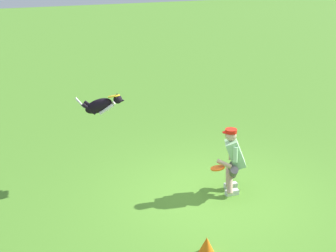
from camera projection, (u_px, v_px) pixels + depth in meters
ground_plane at (212, 198)px, 9.10m from camera, size 60.00×60.00×0.00m
person at (233, 159)px, 9.12m from camera, size 0.68×0.65×1.29m
dog at (101, 105)px, 9.33m from camera, size 0.92×0.50×0.48m
frisbee_flying at (114, 96)px, 9.24m from camera, size 0.33×0.32×0.10m
frisbee_held at (218, 168)px, 8.93m from camera, size 0.34×0.34×0.10m
training_cone at (207, 245)px, 7.46m from camera, size 0.26×0.26×0.28m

